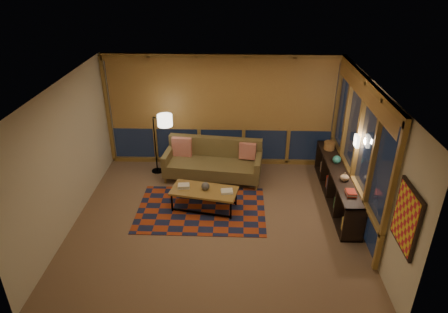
{
  "coord_description": "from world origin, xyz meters",
  "views": [
    {
      "loc": [
        0.39,
        -6.4,
        4.67
      ],
      "look_at": [
        0.14,
        0.48,
        1.16
      ],
      "focal_mm": 32.0,
      "sensor_mm": 36.0,
      "label": 1
    }
  ],
  "objects_px": {
    "sofa": "(213,162)",
    "floor_lamp": "(155,142)",
    "coffee_table": "(204,199)",
    "bookshelf": "(337,185)"
  },
  "relations": [
    {
      "from": "floor_lamp",
      "to": "sofa",
      "type": "bearing_deg",
      "value": 18.24
    },
    {
      "from": "sofa",
      "to": "coffee_table",
      "type": "bearing_deg",
      "value": -87.95
    },
    {
      "from": "sofa",
      "to": "coffee_table",
      "type": "height_order",
      "value": "sofa"
    },
    {
      "from": "sofa",
      "to": "floor_lamp",
      "type": "relative_size",
      "value": 1.42
    },
    {
      "from": "sofa",
      "to": "floor_lamp",
      "type": "height_order",
      "value": "floor_lamp"
    },
    {
      "from": "coffee_table",
      "to": "bookshelf",
      "type": "bearing_deg",
      "value": 19.97
    },
    {
      "from": "coffee_table",
      "to": "bookshelf",
      "type": "distance_m",
      "value": 2.79
    },
    {
      "from": "bookshelf",
      "to": "coffee_table",
      "type": "bearing_deg",
      "value": -171.06
    },
    {
      "from": "floor_lamp",
      "to": "bookshelf",
      "type": "xyz_separation_m",
      "value": [
        4.01,
        -1.09,
        -0.41
      ]
    },
    {
      "from": "sofa",
      "to": "bookshelf",
      "type": "bearing_deg",
      "value": -9.72
    }
  ]
}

